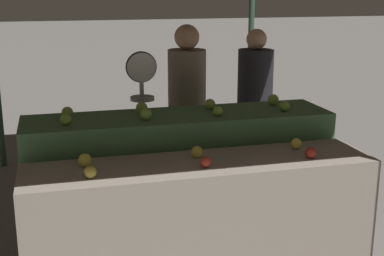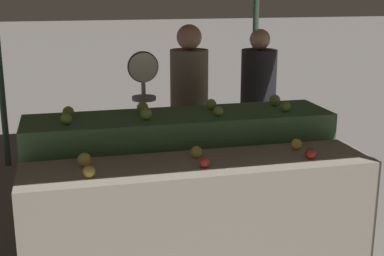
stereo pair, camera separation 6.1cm
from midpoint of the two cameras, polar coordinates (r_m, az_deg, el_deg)
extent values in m
cylinder|color=#33513D|center=(6.65, 5.99, 7.73)|extent=(0.07, 0.07, 2.34)
cube|color=gray|center=(3.60, 0.45, -10.46)|extent=(2.27, 0.55, 0.90)
cube|color=#4C7A4C|center=(4.10, -1.78, -5.86)|extent=(2.27, 0.55, 1.07)
sphere|color=gold|center=(3.21, -11.34, -4.62)|extent=(0.08, 0.08, 0.08)
sphere|color=red|center=(3.33, 0.86, -3.64)|extent=(0.07, 0.07, 0.07)
sphere|color=#B72D23|center=(3.59, 12.04, -2.58)|extent=(0.07, 0.07, 0.07)
sphere|color=gold|center=(3.41, -11.85, -3.38)|extent=(0.09, 0.09, 0.09)
sphere|color=gold|center=(3.52, 0.07, -2.57)|extent=(0.08, 0.08, 0.08)
sphere|color=yellow|center=(3.77, 10.60, -1.64)|extent=(0.08, 0.08, 0.08)
sphere|color=#7AA338|center=(3.74, -13.76, 0.90)|extent=(0.08, 0.08, 0.08)
sphere|color=#84AD3D|center=(3.79, -5.42, 1.46)|extent=(0.08, 0.08, 0.08)
sphere|color=#84AD3D|center=(3.89, 2.33, 1.80)|extent=(0.07, 0.07, 0.07)
sphere|color=#7AA338|center=(4.09, 9.41, 2.32)|extent=(0.08, 0.08, 0.08)
sphere|color=#84AD3D|center=(3.94, -13.59, 1.62)|extent=(0.08, 0.08, 0.08)
sphere|color=#8EB247|center=(3.99, -5.83, 2.16)|extent=(0.09, 0.09, 0.09)
sphere|color=#8EB247|center=(4.10, 1.50, 2.55)|extent=(0.08, 0.08, 0.08)
sphere|color=#8EB247|center=(4.28, 8.25, 2.99)|extent=(0.09, 0.09, 0.09)
cylinder|color=#99999E|center=(4.57, -5.63, -1.76)|extent=(0.04, 0.04, 1.38)
cylinder|color=black|center=(4.42, -5.84, 6.49)|extent=(0.26, 0.01, 0.26)
cylinder|color=silver|center=(4.41, -5.81, 6.47)|extent=(0.24, 0.02, 0.24)
cylinder|color=#99999E|center=(4.44, -5.74, 4.05)|extent=(0.01, 0.01, 0.14)
cylinder|color=#99999E|center=(4.45, -5.72, 3.16)|extent=(0.20, 0.20, 0.03)
cube|color=#2D2D38|center=(4.96, -0.88, -3.96)|extent=(0.26, 0.16, 0.78)
cylinder|color=#756656|center=(4.77, -0.91, 4.32)|extent=(0.35, 0.35, 0.68)
sphere|color=tan|center=(4.71, -0.93, 9.68)|extent=(0.22, 0.22, 0.22)
cube|color=#2D2D38|center=(5.69, 6.25, -1.78)|extent=(0.32, 0.27, 0.73)
cylinder|color=#232328|center=(5.53, 6.45, 5.04)|extent=(0.49, 0.49, 0.64)
sphere|color=tan|center=(5.48, 6.58, 9.39)|extent=(0.21, 0.21, 0.21)
camera|label=1|loc=(0.03, -90.48, -0.13)|focal=50.00mm
camera|label=2|loc=(0.03, 89.52, 0.13)|focal=50.00mm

